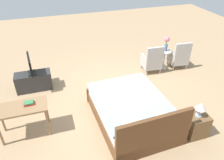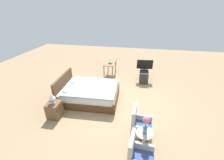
{
  "view_description": "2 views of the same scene",
  "coord_description": "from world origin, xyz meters",
  "px_view_note": "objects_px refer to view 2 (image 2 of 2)",
  "views": [
    {
      "loc": [
        1.46,
        4.59,
        3.59
      ],
      "look_at": [
        0.06,
        0.16,
        0.59
      ],
      "focal_mm": 35.0,
      "sensor_mm": 36.0,
      "label": 1
    },
    {
      "loc": [
        -4.73,
        -0.65,
        3.3
      ],
      "look_at": [
        0.19,
        0.29,
        0.77
      ],
      "focal_mm": 24.0,
      "sensor_mm": 36.0,
      "label": 2
    }
  ],
  "objects_px": {
    "armchair_by_window_left": "(139,157)",
    "tv_flatscreen": "(145,65)",
    "flower_vase": "(146,123)",
    "book_stack": "(110,63)",
    "bed": "(89,93)",
    "armchair_by_window_right": "(140,125)",
    "tv_stand": "(144,75)",
    "vanity_desk": "(110,64)",
    "side_table": "(144,140)",
    "nightstand": "(55,110)",
    "table_lamp": "(52,97)"
  },
  "relations": [
    {
      "from": "armchair_by_window_left",
      "to": "nightstand",
      "type": "xyz_separation_m",
      "value": [
        1.27,
        2.72,
        -0.11
      ]
    },
    {
      "from": "side_table",
      "to": "nightstand",
      "type": "bearing_deg",
      "value": 74.34
    },
    {
      "from": "armchair_by_window_right",
      "to": "book_stack",
      "type": "xyz_separation_m",
      "value": [
        3.6,
        1.55,
        0.38
      ]
    },
    {
      "from": "bed",
      "to": "table_lamp",
      "type": "xyz_separation_m",
      "value": [
        -1.15,
        0.77,
        0.44
      ]
    },
    {
      "from": "tv_stand",
      "to": "book_stack",
      "type": "relative_size",
      "value": 4.72
    },
    {
      "from": "vanity_desk",
      "to": "armchair_by_window_right",
      "type": "bearing_deg",
      "value": -157.19
    },
    {
      "from": "flower_vase",
      "to": "armchair_by_window_left",
      "type": "bearing_deg",
      "value": 167.66
    },
    {
      "from": "tv_stand",
      "to": "vanity_desk",
      "type": "height_order",
      "value": "vanity_desk"
    },
    {
      "from": "bed",
      "to": "flower_vase",
      "type": "bearing_deg",
      "value": -133.39
    },
    {
      "from": "vanity_desk",
      "to": "book_stack",
      "type": "relative_size",
      "value": 5.11
    },
    {
      "from": "armchair_by_window_right",
      "to": "side_table",
      "type": "distance_m",
      "value": 0.5
    },
    {
      "from": "armchair_by_window_left",
      "to": "tv_flatscreen",
      "type": "distance_m",
      "value": 4.56
    },
    {
      "from": "armchair_by_window_right",
      "to": "bed",
      "type": "bearing_deg",
      "value": 53.26
    },
    {
      "from": "armchair_by_window_left",
      "to": "vanity_desk",
      "type": "xyz_separation_m",
      "value": [
        4.74,
        1.59,
        0.24
      ]
    },
    {
      "from": "side_table",
      "to": "nightstand",
      "type": "relative_size",
      "value": 1.17
    },
    {
      "from": "tv_stand",
      "to": "tv_flatscreen",
      "type": "xyz_separation_m",
      "value": [
        0.0,
        0.0,
        0.52
      ]
    },
    {
      "from": "armchair_by_window_left",
      "to": "flower_vase",
      "type": "distance_m",
      "value": 0.72
    },
    {
      "from": "bed",
      "to": "side_table",
      "type": "relative_size",
      "value": 3.53
    },
    {
      "from": "bed",
      "to": "side_table",
      "type": "distance_m",
      "value": 2.83
    },
    {
      "from": "flower_vase",
      "to": "vanity_desk",
      "type": "height_order",
      "value": "flower_vase"
    },
    {
      "from": "nightstand",
      "to": "vanity_desk",
      "type": "relative_size",
      "value": 0.5
    },
    {
      "from": "table_lamp",
      "to": "tv_flatscreen",
      "type": "relative_size",
      "value": 0.45
    },
    {
      "from": "nightstand",
      "to": "flower_vase",
      "type": "bearing_deg",
      "value": -105.66
    },
    {
      "from": "flower_vase",
      "to": "nightstand",
      "type": "distance_m",
      "value": 3.0
    },
    {
      "from": "tv_flatscreen",
      "to": "vanity_desk",
      "type": "distance_m",
      "value": 1.71
    },
    {
      "from": "bed",
      "to": "table_lamp",
      "type": "distance_m",
      "value": 1.45
    },
    {
      "from": "flower_vase",
      "to": "bed",
      "type": "bearing_deg",
      "value": 46.61
    },
    {
      "from": "armchair_by_window_left",
      "to": "table_lamp",
      "type": "bearing_deg",
      "value": 64.97
    },
    {
      "from": "side_table",
      "to": "tv_stand",
      "type": "height_order",
      "value": "side_table"
    },
    {
      "from": "tv_stand",
      "to": "armchair_by_window_right",
      "type": "bearing_deg",
      "value": 178.25
    },
    {
      "from": "armchair_by_window_left",
      "to": "nightstand",
      "type": "bearing_deg",
      "value": 64.97
    },
    {
      "from": "nightstand",
      "to": "tv_stand",
      "type": "relative_size",
      "value": 0.55
    },
    {
      "from": "bed",
      "to": "table_lamp",
      "type": "bearing_deg",
      "value": 146.45
    },
    {
      "from": "nightstand",
      "to": "book_stack",
      "type": "height_order",
      "value": "book_stack"
    },
    {
      "from": "nightstand",
      "to": "vanity_desk",
      "type": "xyz_separation_m",
      "value": [
        3.47,
        -1.13,
        0.36
      ]
    },
    {
      "from": "armchair_by_window_left",
      "to": "nightstand",
      "type": "height_order",
      "value": "armchair_by_window_left"
    },
    {
      "from": "armchair_by_window_right",
      "to": "book_stack",
      "type": "height_order",
      "value": "armchair_by_window_right"
    },
    {
      "from": "side_table",
      "to": "tv_flatscreen",
      "type": "height_order",
      "value": "tv_flatscreen"
    },
    {
      "from": "nightstand",
      "to": "armchair_by_window_left",
      "type": "bearing_deg",
      "value": -115.03
    },
    {
      "from": "armchair_by_window_left",
      "to": "tv_stand",
      "type": "bearing_deg",
      "value": -1.38
    },
    {
      "from": "armchair_by_window_left",
      "to": "book_stack",
      "type": "xyz_separation_m",
      "value": [
        4.57,
        1.55,
        0.38
      ]
    },
    {
      "from": "flower_vase",
      "to": "table_lamp",
      "type": "height_order",
      "value": "flower_vase"
    },
    {
      "from": "tv_flatscreen",
      "to": "tv_stand",
      "type": "bearing_deg",
      "value": -175.08
    },
    {
      "from": "bed",
      "to": "armchair_by_window_right",
      "type": "distance_m",
      "value": 2.44
    },
    {
      "from": "armchair_by_window_right",
      "to": "tv_stand",
      "type": "xyz_separation_m",
      "value": [
        3.57,
        -0.11,
        -0.12
      ]
    },
    {
      "from": "flower_vase",
      "to": "book_stack",
      "type": "xyz_separation_m",
      "value": [
        4.09,
        1.65,
        -0.15
      ]
    },
    {
      "from": "armchair_by_window_left",
      "to": "nightstand",
      "type": "distance_m",
      "value": 3.0
    },
    {
      "from": "armchair_by_window_right",
      "to": "nightstand",
      "type": "relative_size",
      "value": 1.75
    },
    {
      "from": "tv_flatscreen",
      "to": "book_stack",
      "type": "bearing_deg",
      "value": 89.09
    },
    {
      "from": "armchair_by_window_right",
      "to": "vanity_desk",
      "type": "height_order",
      "value": "armchair_by_window_right"
    }
  ]
}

